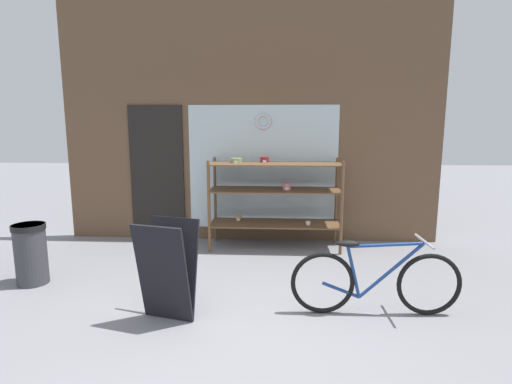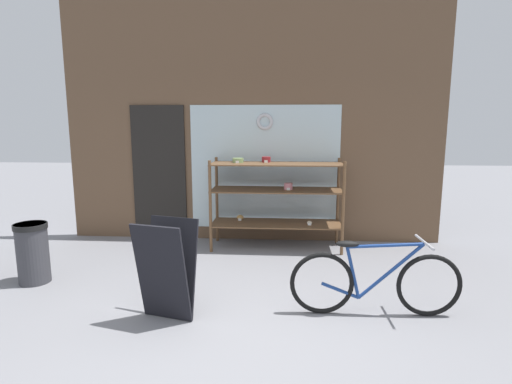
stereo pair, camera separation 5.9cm
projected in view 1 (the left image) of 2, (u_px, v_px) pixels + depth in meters
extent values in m
plane|color=gray|center=(227.00, 335.00, 3.48)|extent=(30.00, 30.00, 0.00)
cube|color=brown|center=(250.00, 114.00, 6.08)|extent=(5.78, 0.08, 3.93)
cube|color=silver|center=(263.00, 168.00, 6.15)|extent=(2.29, 0.02, 1.90)
cube|color=black|center=(157.00, 173.00, 6.26)|extent=(0.84, 0.03, 2.10)
torus|color=#B7B7BC|center=(263.00, 122.00, 6.02)|extent=(0.26, 0.06, 0.26)
cylinder|color=brown|center=(209.00, 207.00, 5.62)|extent=(0.04, 0.04, 1.32)
cylinder|color=brown|center=(342.00, 209.00, 5.52)|extent=(0.04, 0.04, 1.32)
cylinder|color=brown|center=(215.00, 200.00, 6.17)|extent=(0.04, 0.04, 1.32)
cylinder|color=brown|center=(336.00, 201.00, 6.06)|extent=(0.04, 0.04, 1.32)
cube|color=brown|center=(275.00, 223.00, 5.89)|extent=(1.90, 0.60, 0.02)
cube|color=brown|center=(275.00, 190.00, 5.81)|extent=(1.90, 0.60, 0.02)
cube|color=brown|center=(275.00, 164.00, 5.74)|extent=(1.90, 0.60, 0.02)
cylinder|color=pink|center=(287.00, 186.00, 5.80)|extent=(0.12, 0.12, 0.09)
cube|color=white|center=(287.00, 189.00, 5.74)|extent=(0.05, 0.00, 0.04)
ellipsoid|color=beige|center=(308.00, 223.00, 5.79)|extent=(0.08, 0.06, 0.05)
cube|color=white|center=(308.00, 224.00, 5.75)|extent=(0.05, 0.00, 0.04)
ellipsoid|color=tan|center=(239.00, 217.00, 6.07)|extent=(0.11, 0.09, 0.08)
cube|color=white|center=(238.00, 220.00, 6.01)|extent=(0.05, 0.00, 0.04)
cylinder|color=maroon|center=(265.00, 159.00, 5.90)|extent=(0.13, 0.13, 0.08)
cube|color=white|center=(264.00, 161.00, 5.83)|extent=(0.05, 0.00, 0.04)
cylinder|color=#7A995B|center=(236.00, 160.00, 5.82)|extent=(0.16, 0.16, 0.07)
cube|color=white|center=(236.00, 162.00, 5.74)|extent=(0.05, 0.00, 0.04)
torus|color=black|center=(323.00, 283.00, 3.83)|extent=(0.61, 0.06, 0.61)
torus|color=black|center=(429.00, 285.00, 3.80)|extent=(0.61, 0.06, 0.61)
cylinder|color=navy|center=(391.00, 271.00, 3.79)|extent=(0.60, 0.04, 0.57)
cylinder|color=navy|center=(386.00, 245.00, 3.75)|extent=(0.71, 0.04, 0.07)
cylinder|color=navy|center=(353.00, 272.00, 3.80)|extent=(0.16, 0.03, 0.51)
cylinder|color=navy|center=(341.00, 290.00, 3.84)|extent=(0.37, 0.04, 0.17)
ellipsoid|color=black|center=(348.00, 244.00, 3.76)|extent=(0.22, 0.09, 0.06)
cylinder|color=#B2B2B7|center=(424.00, 241.00, 3.73)|extent=(0.03, 0.46, 0.02)
cube|color=black|center=(162.00, 274.00, 3.61)|extent=(0.53, 0.32, 0.94)
cube|color=black|center=(172.00, 267.00, 3.78)|extent=(0.53, 0.32, 0.94)
cylinder|color=#38383D|center=(31.00, 254.00, 4.55)|extent=(0.34, 0.34, 0.70)
cylinder|color=black|center=(28.00, 227.00, 4.49)|extent=(0.36, 0.36, 0.06)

